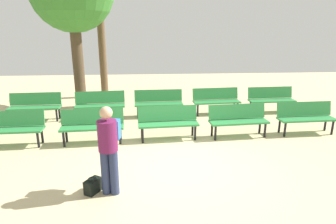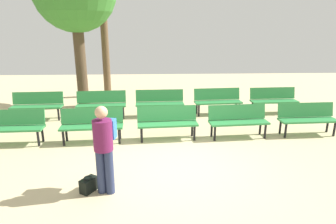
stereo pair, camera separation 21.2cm
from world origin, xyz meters
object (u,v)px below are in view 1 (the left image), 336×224
at_px(bench_r0_c4, 306,116).
at_px(bench_r1_c2, 159,101).
at_px(bench_r1_c4, 271,98).
at_px(tree_1, 103,57).
at_px(bench_r1_c0, 35,105).
at_px(bench_r1_c3, 216,99).
at_px(bench_r0_c0, 11,126).
at_px(bench_r1_c1, 100,103).
at_px(bench_r0_c2, 168,121).
at_px(visitor_with_backpack, 109,145).
at_px(bench_r0_c3, 238,118).
at_px(handbag, 93,186).
at_px(bench_r0_c1, 92,124).

bearing_deg(bench_r0_c4, bench_r1_c2, 152.63).
xyz_separation_m(bench_r1_c4, tree_1, (-6.17, 2.82, 1.19)).
height_order(bench_r1_c0, bench_r1_c3, same).
distance_m(bench_r0_c0, bench_r1_c2, 4.44).
distance_m(bench_r0_c0, bench_r1_c1, 2.87).
xyz_separation_m(bench_r0_c2, bench_r1_c1, (-2.10, 1.96, 0.00)).
distance_m(bench_r1_c4, visitor_with_backpack, 6.98).
height_order(bench_r0_c4, bench_r1_c2, same).
height_order(bench_r1_c0, bench_r1_c4, same).
bearing_deg(bench_r0_c3, handbag, -147.42).
distance_m(bench_r1_c0, visitor_with_backpack, 5.37).
relative_size(bench_r0_c0, bench_r0_c2, 0.99).
height_order(bench_r0_c3, visitor_with_backpack, visitor_with_backpack).
relative_size(bench_r0_c0, bench_r1_c0, 1.00).
relative_size(bench_r0_c0, bench_r1_c1, 0.99).
relative_size(bench_r0_c1, bench_r1_c3, 1.00).
distance_m(bench_r0_c2, bench_r1_c2, 2.07).
height_order(bench_r0_c1, bench_r0_c4, same).
distance_m(bench_r1_c0, bench_r1_c1, 2.05).
bearing_deg(bench_r0_c3, bench_r0_c2, 177.12).
xyz_separation_m(bench_r0_c2, bench_r0_c4, (3.91, 0.16, 0.00)).
distance_m(bench_r1_c0, bench_r1_c2, 3.98).
bearing_deg(bench_r0_c0, bench_r1_c2, 28.68).
xyz_separation_m(bench_r0_c0, bench_r0_c2, (3.99, 0.19, 0.00)).
distance_m(bench_r0_c3, tree_1, 6.72).
xyz_separation_m(bench_r0_c4, bench_r1_c2, (-4.08, 1.91, 0.00)).
bearing_deg(tree_1, bench_r1_c4, -24.59).
relative_size(tree_1, handbag, 9.23).
bearing_deg(bench_r0_c1, bench_r1_c1, 90.02).
xyz_separation_m(bench_r1_c0, bench_r1_c3, (5.97, 0.32, 0.00)).
bearing_deg(visitor_with_backpack, bench_r1_c4, -124.96).
xyz_separation_m(bench_r0_c1, bench_r0_c3, (3.90, 0.18, 0.00)).
distance_m(bench_r0_c2, handbag, 3.03).
relative_size(tree_1, visitor_with_backpack, 2.05).
height_order(bench_r1_c1, visitor_with_backpack, visitor_with_backpack).
relative_size(bench_r0_c3, visitor_with_backpack, 0.99).
relative_size(bench_r0_c2, bench_r1_c2, 1.01).
height_order(bench_r0_c2, bench_r1_c3, same).
height_order(bench_r0_c4, tree_1, tree_1).
distance_m(bench_r0_c1, bench_r1_c2, 2.84).
relative_size(bench_r1_c1, tree_1, 0.48).
bearing_deg(bench_r1_c1, bench_r1_c0, 178.13).
height_order(bench_r0_c4, bench_r1_c0, same).
relative_size(bench_r0_c0, bench_r0_c1, 0.99).
xyz_separation_m(bench_r1_c0, handbag, (2.59, -4.47, -0.37)).
xyz_separation_m(bench_r0_c0, bench_r0_c1, (2.02, 0.06, 0.00)).
bearing_deg(bench_r0_c0, bench_r1_c1, 46.77).
bearing_deg(bench_r0_c4, bench_r1_c0, 165.53).
height_order(bench_r0_c0, bench_r1_c2, same).
relative_size(bench_r0_c0, bench_r1_c2, 1.00).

